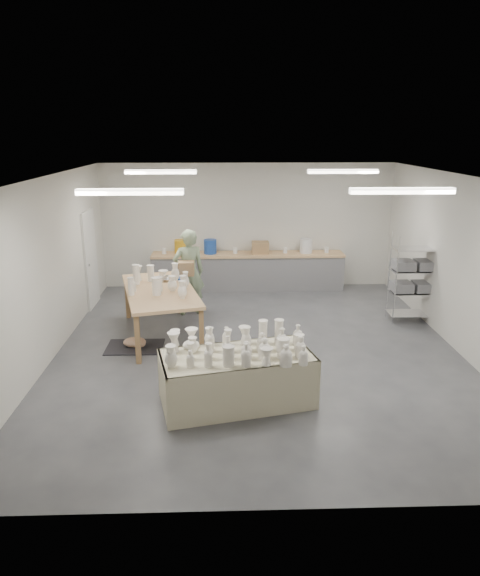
{
  "coord_description": "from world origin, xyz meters",
  "views": [
    {
      "loc": [
        -0.59,
        -8.32,
        3.69
      ],
      "look_at": [
        -0.3,
        0.33,
        1.05
      ],
      "focal_mm": 32.0,
      "sensor_mm": 36.0,
      "label": 1
    }
  ],
  "objects_px": {
    "drying_table": "(237,375)",
    "potter": "(189,272)",
    "work_table": "(163,287)",
    "red_stool": "(190,297)"
  },
  "relations": [
    {
      "from": "work_table",
      "to": "potter",
      "type": "xyz_separation_m",
      "value": [
        0.42,
        1.09,
        -0.01
      ]
    },
    {
      "from": "red_stool",
      "to": "work_table",
      "type": "bearing_deg",
      "value": -107.08
    },
    {
      "from": "work_table",
      "to": "potter",
      "type": "relative_size",
      "value": 1.47
    },
    {
      "from": "drying_table",
      "to": "red_stool",
      "type": "height_order",
      "value": "drying_table"
    },
    {
      "from": "potter",
      "to": "work_table",
      "type": "bearing_deg",
      "value": 52.08
    },
    {
      "from": "work_table",
      "to": "red_stool",
      "type": "bearing_deg",
      "value": 58.86
    },
    {
      "from": "work_table",
      "to": "red_stool",
      "type": "distance_m",
      "value": 1.56
    },
    {
      "from": "drying_table",
      "to": "red_stool",
      "type": "relative_size",
      "value": 6.55
    },
    {
      "from": "drying_table",
      "to": "potter",
      "type": "xyz_separation_m",
      "value": [
        -0.9,
        3.77,
        0.48
      ]
    },
    {
      "from": "work_table",
      "to": "red_stool",
      "type": "height_order",
      "value": "work_table"
    }
  ]
}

